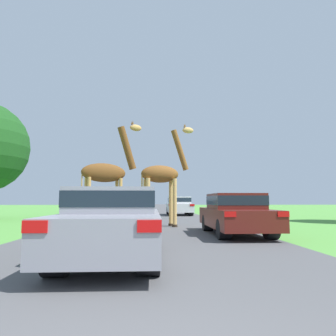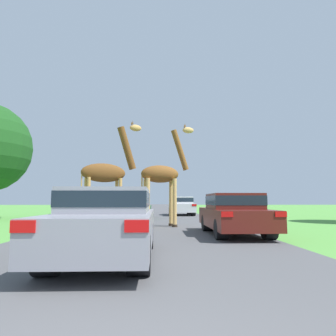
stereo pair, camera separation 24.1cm
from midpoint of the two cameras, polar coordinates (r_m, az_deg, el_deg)
road at (r=31.34m, az=-3.42°, el=-8.37°), size 8.05×120.00×0.00m
giraffe_near_road at (r=14.01m, az=-1.57°, el=-1.76°), size 2.62×1.13×4.91m
giraffe_companion at (r=13.13m, az=-11.82°, el=-0.77°), size 2.59×1.55×4.82m
car_lead_maroon at (r=6.41m, az=-11.28°, el=-9.92°), size 1.83×4.52×1.45m
car_queue_right at (r=30.54m, az=-6.32°, el=-7.18°), size 1.92×4.28×1.19m
car_queue_left at (r=24.85m, az=1.86°, el=-7.12°), size 1.97×4.24×1.51m
car_far_ahead at (r=20.62m, az=-6.44°, el=-7.56°), size 1.75×4.42×1.30m
car_verge_right at (r=11.02m, az=12.07°, el=-8.32°), size 1.87×4.50×1.45m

